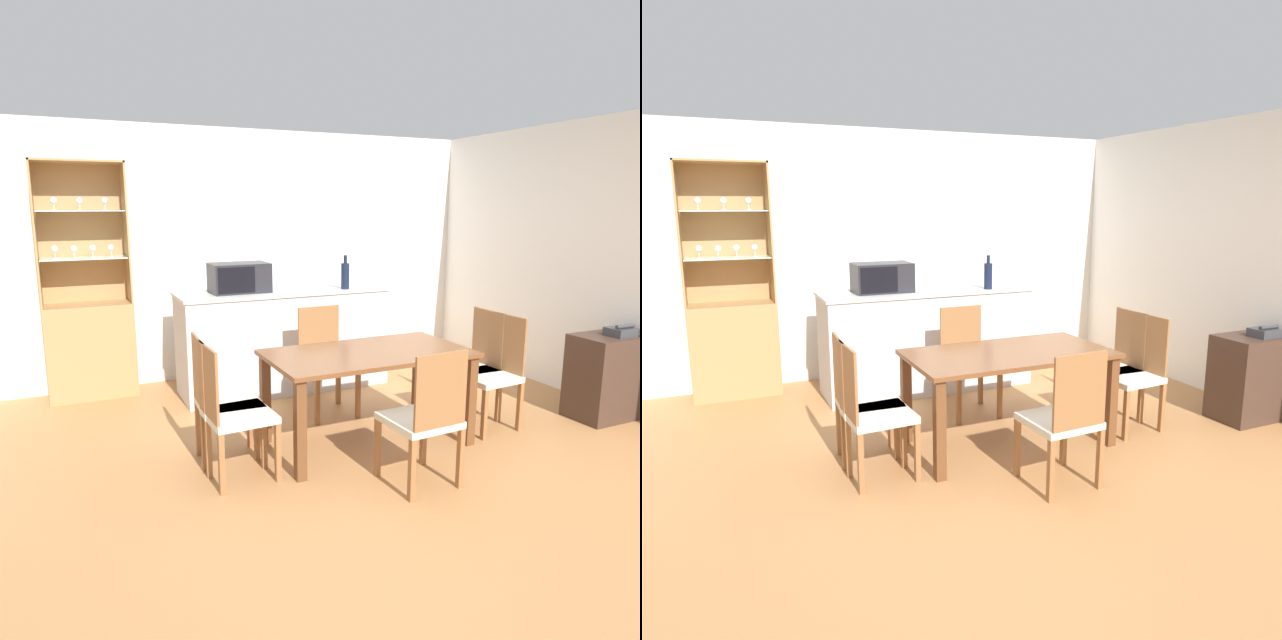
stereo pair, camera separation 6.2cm
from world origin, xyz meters
TOP-DOWN VIEW (x-y plane):
  - ground_plane at (0.00, 0.00)m, footprint 18.00×18.00m
  - wall_back at (0.00, 2.63)m, footprint 6.80×0.06m
  - wall_right at (2.58, 0.30)m, footprint 0.06×4.60m
  - kitchen_counter at (0.11, 1.89)m, footprint 2.04×0.64m
  - display_cabinet at (-1.63, 2.42)m, footprint 0.78×0.38m
  - dining_table at (0.19, 0.36)m, footprint 1.50×0.81m
  - dining_chair_side_left_far at (-0.89, 0.48)m, footprint 0.44×0.44m
  - dining_chair_side_right_near at (1.27, 0.24)m, footprint 0.45×0.45m
  - dining_chair_head_far at (0.19, 1.09)m, footprint 0.42×0.42m
  - dining_chair_side_left_near at (-0.89, 0.23)m, footprint 0.44×0.44m
  - dining_chair_head_near at (0.19, -0.37)m, footprint 0.44×0.44m
  - dining_chair_side_right_far at (1.27, 0.48)m, footprint 0.43×0.43m
  - microwave at (-0.32, 1.90)m, footprint 0.53×0.35m
  - wine_bottle at (0.67, 1.68)m, footprint 0.08×0.08m
  - side_cabinet at (2.28, 0.00)m, footprint 0.54×0.39m
  - telephone at (2.35, -0.06)m, footprint 0.22×0.17m

SIDE VIEW (x-z plane):
  - ground_plane at x=0.00m, z-range 0.00..0.00m
  - side_cabinet at x=2.28m, z-range 0.00..0.72m
  - dining_chair_side_left_far at x=-0.89m, z-range 0.00..0.91m
  - dining_chair_side_right_near at x=1.27m, z-range 0.00..0.91m
  - dining_chair_head_far at x=0.19m, z-range 0.00..0.91m
  - dining_chair_side_left_near at x=-0.89m, z-range 0.00..0.91m
  - dining_chair_head_near at x=0.19m, z-range 0.00..0.91m
  - dining_chair_side_right_far at x=1.27m, z-range 0.00..0.91m
  - kitchen_counter at x=0.11m, z-range 0.00..0.99m
  - dining_table at x=0.19m, z-range 0.25..0.97m
  - display_cabinet at x=-1.63m, z-range -0.46..1.71m
  - telephone at x=2.35m, z-range 0.70..0.81m
  - wine_bottle at x=0.67m, z-range 0.95..1.28m
  - microwave at x=-0.32m, z-range 0.98..1.26m
  - wall_back at x=0.00m, z-range 0.00..2.55m
  - wall_right at x=2.58m, z-range 0.00..2.55m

